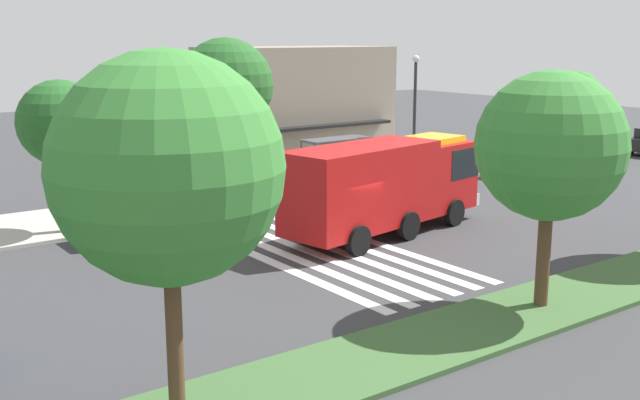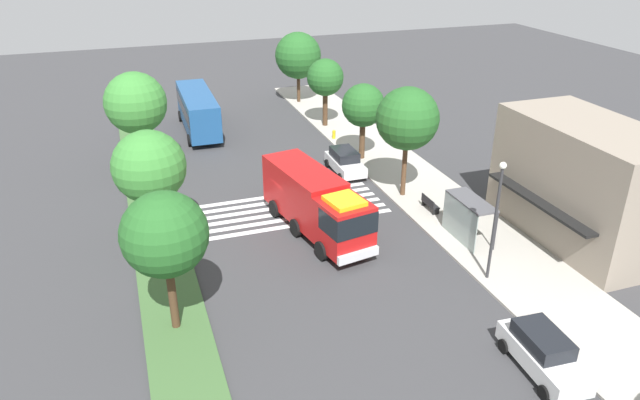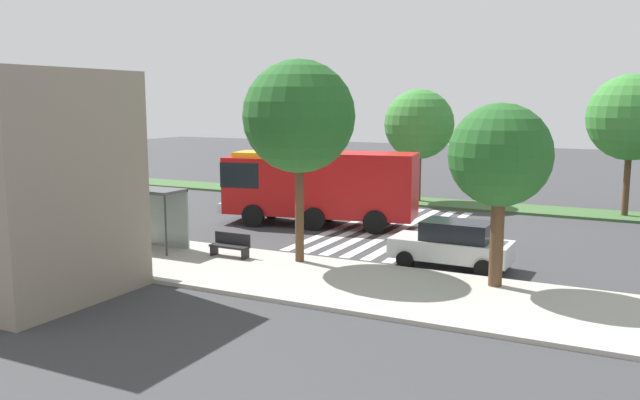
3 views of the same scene
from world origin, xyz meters
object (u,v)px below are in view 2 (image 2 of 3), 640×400
Objects in this scene: parked_car_west at (345,161)px; transit_bus at (198,109)px; sidewalk_tree_far_west at (298,56)px; median_tree_center at (165,235)px; bus_stop_shelter at (465,212)px; fire_truck at (317,203)px; parked_car_mid at (543,352)px; sidewalk_tree_west at (325,78)px; median_tree_far_west at (136,103)px; sidewalk_tree_center at (363,106)px; street_lamp at (496,212)px; sidewalk_tree_east at (407,119)px; median_tree_west at (149,167)px; fire_hydrant at (334,134)px; bench_near_shelter at (430,204)px.

parked_car_west is 15.76m from transit_bus.
median_tree_center is (33.53, -16.33, 0.11)m from sidewalk_tree_far_west.
sidewalk_tree_far_west is at bearing 154.04° from median_tree_center.
fire_truck is at bearing -114.98° from bus_stop_shelter.
parked_car_mid is at bearing 0.60° from parked_car_west.
fire_truck is 20.39m from sidewalk_tree_west.
sidewalk_tree_far_west is (-27.02, 7.21, 2.78)m from fire_truck.
median_tree_far_west is (5.37, -16.33, 0.74)m from sidewalk_tree_west.
parked_car_west is 0.96× the size of parked_car_mid.
fire_truck is 1.41× the size of sidewalk_tree_far_west.
bus_stop_shelter is 14.17m from sidewalk_tree_center.
street_lamp is (4.06, -0.98, 2.07)m from bus_stop_shelter.
transit_bus is at bearing -162.77° from parked_car_mid.
sidewalk_tree_center is 0.88× the size of median_tree_center.
median_tree_far_west is at bearing -71.80° from sidewalk_tree_west.
median_tree_far_west is (-10.46, -16.33, -0.28)m from sidewalk_tree_east.
parked_car_west is 15.83m from median_tree_west.
fire_truck is at bearing 125.52° from median_tree_center.
fire_hydrant is at bearing -2.44° from sidewalk_tree_far_west.
parked_car_west is at bearing -173.57° from street_lamp.
sidewalk_tree_center reaches higher than parked_car_mid.
fire_hydrant is (-13.03, 15.83, -4.19)m from median_tree_west.
median_tree_far_west is at bearing -143.14° from street_lamp.
sidewalk_tree_west is 8.59× the size of fire_hydrant.
transit_bus is 23.96m from bench_near_shelter.
sidewalk_tree_east is at bearing -0.00° from sidewalk_tree_center.
fire_truck is 1.68× the size of sidewalk_tree_center.
sidewalk_tree_west is at bearing -180.00° from sidewalk_tree_center.
median_tree_center reaches higher than fire_truck.
fire_truck is 2.82× the size of bus_stop_shelter.
parked_car_mid is 0.65× the size of sidewalk_tree_far_west.
sidewalk_tree_center is at bearing 5.77° from fire_hydrant.
sidewalk_tree_west is at bearing -178.25° from bench_near_shelter.
parked_car_mid is 0.61× the size of sidewalk_tree_east.
bus_stop_shelter is at bearing 44.54° from median_tree_far_west.
sidewalk_tree_west is at bearing -0.00° from sidewalk_tree_far_west.
median_tree_west is (6.05, -14.13, 3.80)m from parked_car_west.
bus_stop_shelter is at bearing 1.09° from sidewalk_tree_far_west.
fire_hydrant is (-6.98, 1.70, -0.39)m from parked_car_west.
sidewalk_tree_far_west is at bearing 146.63° from median_tree_west.
sidewalk_tree_east is at bearing 23.55° from parked_car_west.
sidewalk_tree_center is (-2.03, 2.20, 3.46)m from parked_car_west.
sidewalk_tree_east reaches higher than sidewalk_tree_far_west.
sidewalk_tree_far_west is 1.16× the size of sidewalk_tree_west.
parked_car_mid is 2.83× the size of bench_near_shelter.
bench_near_shelter is 0.24× the size of median_tree_west.
sidewalk_tree_west is (-33.26, 2.20, 3.56)m from parked_car_mid.
median_tree_far_west is (-13.55, -9.12, 3.17)m from fire_truck.
sidewalk_tree_far_west is at bearing 180.00° from sidewalk_tree_center.
fire_truck reaches higher than bench_near_shelter.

